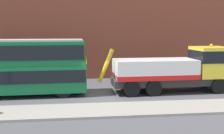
{
  "coord_description": "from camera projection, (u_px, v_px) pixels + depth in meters",
  "views": [
    {
      "loc": [
        -1.36,
        -19.38,
        4.72
      ],
      "look_at": [
        0.95,
        0.21,
        2.0
      ],
      "focal_mm": 43.18,
      "sensor_mm": 36.0,
      "label": 1
    }
  ],
  "objects": [
    {
      "name": "double_decker_bus",
      "position": [
        8.0,
        65.0,
        19.01
      ],
      "size": [
        11.11,
        2.88,
        4.06
      ],
      "rotation": [
        0.0,
        0.0,
        0.03
      ],
      "color": "#146B38",
      "rests_on": "ground_plane"
    },
    {
      "name": "near_kerb",
      "position": [
        105.0,
        110.0,
        15.73
      ],
      "size": [
        60.0,
        2.8,
        0.15
      ],
      "primitive_type": "cube",
      "color": "gray",
      "rests_on": "ground_plane"
    },
    {
      "name": "recovery_tow_truck",
      "position": [
        177.0,
        69.0,
        20.54
      ],
      "size": [
        10.18,
        2.91,
        3.67
      ],
      "rotation": [
        0.0,
        0.0,
        0.03
      ],
      "color": "#2D2D2D",
      "rests_on": "ground_plane"
    },
    {
      "name": "ground_plane",
      "position": [
        100.0,
        94.0,
        19.87
      ],
      "size": [
        120.0,
        120.0,
        0.0
      ],
      "primitive_type": "plane",
      "color": "#4C4C51"
    }
  ]
}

